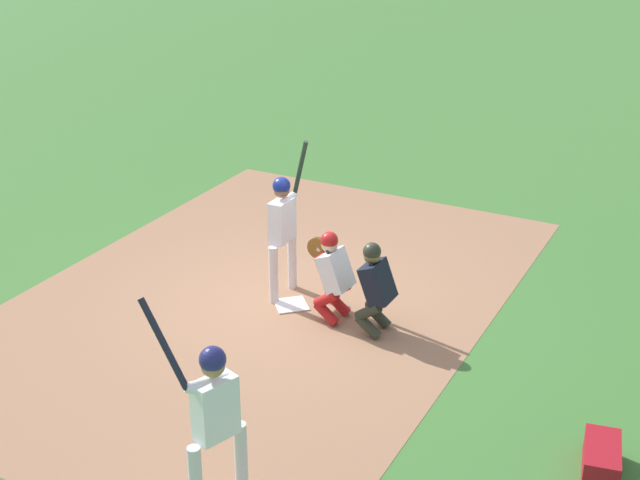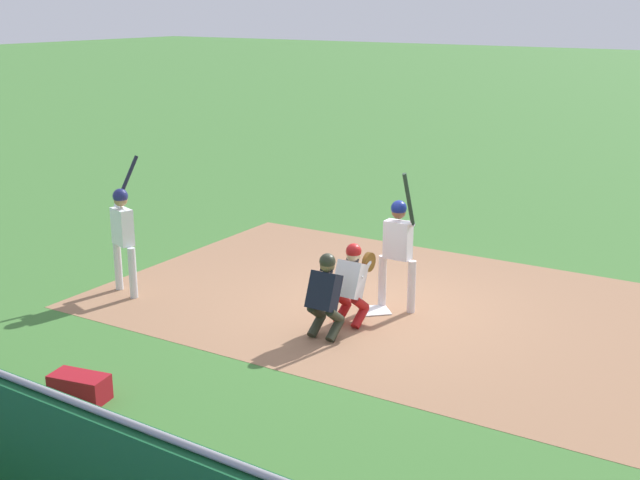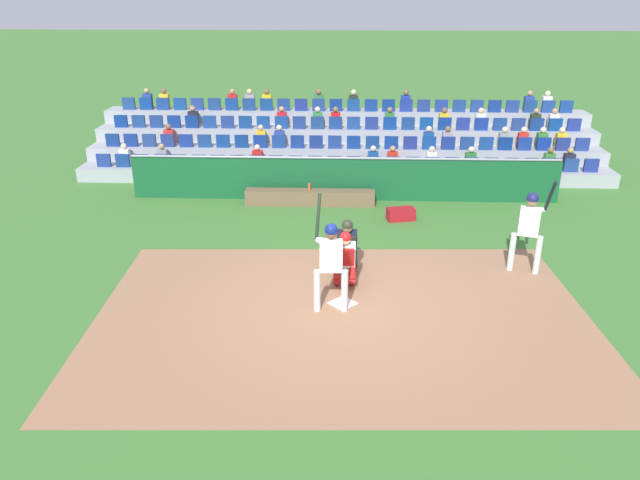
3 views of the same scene
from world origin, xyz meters
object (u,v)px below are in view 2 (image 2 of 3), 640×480
Objects in this scene: home_plate_marker at (375,310)px; equipment_duffel_bag at (80,387)px; batter_at_plate at (398,242)px; on_deck_batter at (123,229)px; catcher_crouching at (352,280)px; water_bottle_on_bench at (162,460)px; home_plate_umpire at (325,292)px.

home_plate_marker is 4.93m from equipment_duffel_bag.
batter_at_plate is 3.17× the size of equipment_duffel_bag.
home_plate_marker is at bearing 22.09° from on_deck_batter.
catcher_crouching is at bearing 13.32° from on_deck_batter.
home_plate_marker is 0.34× the size of catcher_crouching.
catcher_crouching is (-0.02, -0.67, 0.71)m from home_plate_marker.
home_plate_marker is 5.91m from water_bottle_on_bench.
on_deck_batter is (-4.19, -1.87, 0.01)m from batter_at_plate.
home_plate_marker is 4.41m from on_deck_batter.
water_bottle_on_bench is (1.00, -5.13, -0.18)m from catcher_crouching.
home_plate_umpire is (-0.08, -1.34, 0.69)m from home_plate_marker.
catcher_crouching is 0.57× the size of on_deck_batter.
home_plate_umpire reaches higher than catcher_crouching.
on_deck_batter reaches higher than equipment_duffel_bag.
equipment_duffel_bag is at bearing -110.60° from catcher_crouching.
home_plate_marker is 0.19× the size of batter_at_plate.
catcher_crouching is at bearing -92.08° from home_plate_marker.
batter_at_plate reaches higher than water_bottle_on_bench.
home_plate_marker is 1.17m from batter_at_plate.
batter_at_plate is at bearing 24.03° from on_deck_batter.
home_plate_umpire reaches higher than water_bottle_on_bench.
home_plate_marker is 0.19× the size of on_deck_batter.
water_bottle_on_bench is at bearing -36.80° from equipment_duffel_bag.
equipment_duffel_bag reaches higher than home_plate_marker.
equipment_duffel_bag is at bearing -51.92° from on_deck_batter.
home_plate_marker is 0.98m from catcher_crouching.
home_plate_umpire is 0.57× the size of on_deck_batter.
water_bottle_on_bench reaches higher than equipment_duffel_bag.
batter_at_plate is 1.02× the size of on_deck_batter.
water_bottle_on_bench is at bearing -80.43° from home_plate_marker.
home_plate_umpire is at bearing 3.85° from on_deck_batter.
catcher_crouching reaches higher than water_bottle_on_bench.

